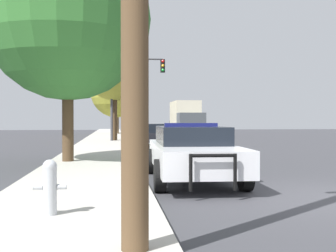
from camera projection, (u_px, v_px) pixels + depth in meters
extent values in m
plane|color=#3D3D42|center=(333.00, 197.00, 8.44)|extent=(110.00, 110.00, 0.00)
cube|color=#BCB7AD|center=(73.00, 200.00, 7.79)|extent=(3.00, 110.00, 0.13)
cube|color=white|center=(192.00, 156.00, 10.66)|extent=(2.08, 5.11, 0.58)
cube|color=black|center=(191.00, 135.00, 10.91)|extent=(1.73, 2.68, 0.44)
cylinder|color=black|center=(245.00, 175.00, 9.19)|extent=(0.26, 0.72, 0.72)
cylinder|color=black|center=(160.00, 176.00, 9.02)|extent=(0.26, 0.72, 0.72)
cylinder|color=black|center=(216.00, 161.00, 12.31)|extent=(0.26, 0.72, 0.72)
cylinder|color=black|center=(152.00, 161.00, 12.14)|extent=(0.26, 0.72, 0.72)
cylinder|color=black|center=(235.00, 172.00, 8.07)|extent=(0.07, 0.07, 0.71)
cylinder|color=black|center=(191.00, 173.00, 7.99)|extent=(0.07, 0.07, 0.71)
cylinder|color=black|center=(213.00, 156.00, 8.02)|extent=(0.91, 0.10, 0.07)
cube|color=navy|center=(191.00, 125.00, 10.90)|extent=(1.38, 0.25, 0.09)
cube|color=navy|center=(230.00, 154.00, 10.75)|extent=(0.13, 3.64, 0.16)
cylinder|color=#B7BCC1|center=(50.00, 192.00, 6.33)|extent=(0.21, 0.21, 0.70)
sphere|color=#B7BCC1|center=(50.00, 167.00, 6.32)|extent=(0.22, 0.22, 0.22)
cylinder|color=#B7BCC1|center=(38.00, 187.00, 6.30)|extent=(0.14, 0.08, 0.08)
cylinder|color=#B7BCC1|center=(62.00, 187.00, 6.35)|extent=(0.14, 0.08, 0.08)
cylinder|color=#424247|center=(112.00, 98.00, 28.30)|extent=(0.16, 0.16, 5.68)
cylinder|color=#424247|center=(137.00, 59.00, 28.48)|extent=(3.47, 0.11, 0.11)
cube|color=black|center=(163.00, 66.00, 28.70)|extent=(0.30, 0.24, 0.90)
sphere|color=red|center=(163.00, 61.00, 28.57)|extent=(0.20, 0.20, 0.20)
sphere|color=orange|center=(163.00, 66.00, 28.57)|extent=(0.20, 0.20, 0.20)
sphere|color=green|center=(163.00, 70.00, 28.58)|extent=(0.20, 0.20, 0.20)
cube|color=black|center=(155.00, 136.00, 24.24)|extent=(1.94, 4.53, 0.51)
cube|color=black|center=(155.00, 128.00, 24.01)|extent=(1.59, 2.39, 0.47)
cylinder|color=black|center=(138.00, 140.00, 25.45)|extent=(0.28, 0.67, 0.66)
cylinder|color=black|center=(165.00, 139.00, 25.75)|extent=(0.28, 0.67, 0.66)
cylinder|color=black|center=(143.00, 142.00, 22.74)|extent=(0.28, 0.67, 0.66)
cylinder|color=black|center=(174.00, 142.00, 23.04)|extent=(0.28, 0.67, 0.66)
cube|color=navy|center=(177.00, 127.00, 46.56)|extent=(1.68, 4.32, 0.68)
cube|color=black|center=(177.00, 123.00, 46.33)|extent=(1.44, 2.25, 0.40)
cylinder|color=black|center=(168.00, 130.00, 47.79)|extent=(0.24, 0.67, 0.67)
cylinder|color=black|center=(182.00, 130.00, 47.99)|extent=(0.24, 0.67, 0.67)
cylinder|color=black|center=(171.00, 131.00, 45.13)|extent=(0.24, 0.67, 0.67)
cylinder|color=black|center=(186.00, 131.00, 45.33)|extent=(0.24, 0.67, 0.67)
cube|color=#474C51|center=(191.00, 122.00, 37.75)|extent=(2.39, 2.10, 1.66)
cube|color=beige|center=(185.00, 116.00, 41.40)|extent=(2.43, 5.34, 2.83)
cylinder|color=black|center=(203.00, 131.00, 38.10)|extent=(0.29, 0.99, 0.99)
cylinder|color=black|center=(178.00, 131.00, 37.84)|extent=(0.29, 0.99, 0.99)
cylinder|color=black|center=(195.00, 130.00, 42.54)|extent=(0.29, 0.99, 0.99)
cylinder|color=black|center=(172.00, 130.00, 42.28)|extent=(0.29, 0.99, 0.99)
cylinder|color=#4C3823|center=(68.00, 112.00, 14.43)|extent=(0.39, 0.39, 3.37)
sphere|color=#387A33|center=(67.00, 17.00, 14.38)|extent=(5.72, 5.72, 5.72)
cylinder|color=#4C3823|center=(114.00, 113.00, 28.79)|extent=(0.38, 0.38, 3.67)
sphere|color=#999933|center=(114.00, 70.00, 28.74)|extent=(4.20, 4.20, 4.20)
cylinder|color=brown|center=(117.00, 120.00, 42.20)|extent=(0.46, 0.46, 2.78)
sphere|color=#999933|center=(117.00, 92.00, 42.15)|extent=(5.20, 5.20, 5.20)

